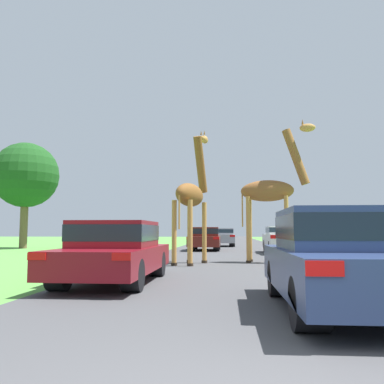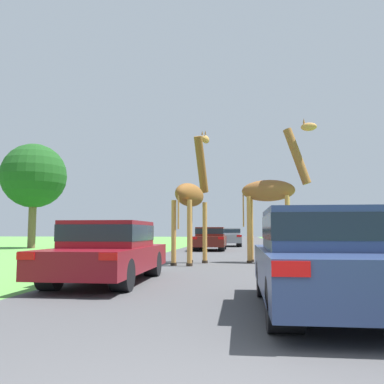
{
  "view_description": "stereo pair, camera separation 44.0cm",
  "coord_description": "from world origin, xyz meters",
  "px_view_note": "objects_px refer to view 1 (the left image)",
  "views": [
    {
      "loc": [
        -0.25,
        -1.98,
        1.12
      ],
      "look_at": [
        -1.43,
        11.9,
        2.47
      ],
      "focal_mm": 38.0,
      "sensor_mm": 36.0,
      "label": 1
    },
    {
      "loc": [
        0.19,
        -1.94,
        1.12
      ],
      "look_at": [
        -1.43,
        11.9,
        2.47
      ],
      "focal_mm": 38.0,
      "sensor_mm": 36.0,
      "label": 2
    }
  ],
  "objects_px": {
    "car_queue_left": "(205,238)",
    "tree_centre_back": "(26,176)",
    "giraffe_near_road": "(192,195)",
    "car_verge_right": "(283,239)",
    "giraffe_companion": "(272,190)",
    "car_queue_right": "(221,237)",
    "car_lead_maroon": "(347,257)",
    "car_far_ahead": "(115,250)"
  },
  "relations": [
    {
      "from": "giraffe_near_road",
      "to": "car_lead_maroon",
      "type": "distance_m",
      "value": 8.73
    },
    {
      "from": "giraffe_near_road",
      "to": "car_lead_maroon",
      "type": "bearing_deg",
      "value": -53.52
    },
    {
      "from": "car_verge_right",
      "to": "tree_centre_back",
      "type": "height_order",
      "value": "tree_centre_back"
    },
    {
      "from": "car_far_ahead",
      "to": "car_verge_right",
      "type": "distance_m",
      "value": 13.5
    },
    {
      "from": "car_queue_left",
      "to": "car_verge_right",
      "type": "xyz_separation_m",
      "value": [
        4.17,
        -2.93,
        0.02
      ]
    },
    {
      "from": "car_queue_left",
      "to": "giraffe_near_road",
      "type": "bearing_deg",
      "value": -89.5
    },
    {
      "from": "car_lead_maroon",
      "to": "tree_centre_back",
      "type": "relative_size",
      "value": 0.6
    },
    {
      "from": "giraffe_near_road",
      "to": "car_lead_maroon",
      "type": "xyz_separation_m",
      "value": [
        2.91,
        -8.07,
        -1.61
      ]
    },
    {
      "from": "giraffe_near_road",
      "to": "giraffe_companion",
      "type": "relative_size",
      "value": 0.96
    },
    {
      "from": "car_lead_maroon",
      "to": "car_far_ahead",
      "type": "height_order",
      "value": "car_lead_maroon"
    },
    {
      "from": "giraffe_near_road",
      "to": "car_queue_left",
      "type": "xyz_separation_m",
      "value": [
        -0.09,
        10.11,
        -1.65
      ]
    },
    {
      "from": "car_lead_maroon",
      "to": "car_queue_left",
      "type": "height_order",
      "value": "car_lead_maroon"
    },
    {
      "from": "giraffe_near_road",
      "to": "car_verge_right",
      "type": "relative_size",
      "value": 1.13
    },
    {
      "from": "car_queue_left",
      "to": "car_far_ahead",
      "type": "bearing_deg",
      "value": -94.32
    },
    {
      "from": "giraffe_companion",
      "to": "car_queue_left",
      "type": "relative_size",
      "value": 1.22
    },
    {
      "from": "car_queue_right",
      "to": "tree_centre_back",
      "type": "xyz_separation_m",
      "value": [
        -12.89,
        -5.1,
        4.09
      ]
    },
    {
      "from": "giraffe_companion",
      "to": "car_far_ahead",
      "type": "distance_m",
      "value": 7.51
    },
    {
      "from": "giraffe_near_road",
      "to": "car_queue_right",
      "type": "xyz_separation_m",
      "value": [
        0.8,
        16.77,
        -1.64
      ]
    },
    {
      "from": "tree_centre_back",
      "to": "car_queue_left",
      "type": "bearing_deg",
      "value": -7.4
    },
    {
      "from": "car_queue_right",
      "to": "tree_centre_back",
      "type": "relative_size",
      "value": 0.58
    },
    {
      "from": "car_queue_right",
      "to": "car_queue_left",
      "type": "xyz_separation_m",
      "value": [
        -0.88,
        -6.66,
        -0.0
      ]
    },
    {
      "from": "car_lead_maroon",
      "to": "car_queue_left",
      "type": "distance_m",
      "value": 18.42
    },
    {
      "from": "car_lead_maroon",
      "to": "car_queue_right",
      "type": "bearing_deg",
      "value": 94.86
    },
    {
      "from": "giraffe_companion",
      "to": "tree_centre_back",
      "type": "xyz_separation_m",
      "value": [
        -14.95,
        10.89,
        2.21
      ]
    },
    {
      "from": "car_far_ahead",
      "to": "car_verge_right",
      "type": "relative_size",
      "value": 1.01
    },
    {
      "from": "giraffe_companion",
      "to": "car_lead_maroon",
      "type": "relative_size",
      "value": 1.23
    },
    {
      "from": "car_lead_maroon",
      "to": "car_far_ahead",
      "type": "bearing_deg",
      "value": 145.52
    },
    {
      "from": "giraffe_near_road",
      "to": "giraffe_companion",
      "type": "height_order",
      "value": "giraffe_companion"
    },
    {
      "from": "giraffe_near_road",
      "to": "giraffe_companion",
      "type": "distance_m",
      "value": 2.97
    },
    {
      "from": "car_queue_left",
      "to": "tree_centre_back",
      "type": "relative_size",
      "value": 0.6
    },
    {
      "from": "car_queue_left",
      "to": "tree_centre_back",
      "type": "distance_m",
      "value": 12.78
    },
    {
      "from": "car_lead_maroon",
      "to": "car_queue_left",
      "type": "xyz_separation_m",
      "value": [
        -3.0,
        18.18,
        -0.04
      ]
    },
    {
      "from": "car_lead_maroon",
      "to": "giraffe_companion",
      "type": "bearing_deg",
      "value": 90.36
    },
    {
      "from": "giraffe_near_road",
      "to": "car_verge_right",
      "type": "xyz_separation_m",
      "value": [
        4.08,
        7.18,
        -1.63
      ]
    },
    {
      "from": "giraffe_companion",
      "to": "car_queue_right",
      "type": "bearing_deg",
      "value": -163.74
    },
    {
      "from": "car_queue_right",
      "to": "giraffe_companion",
      "type": "bearing_deg",
      "value": -82.66
    },
    {
      "from": "giraffe_near_road",
      "to": "car_queue_left",
      "type": "height_order",
      "value": "giraffe_near_road"
    },
    {
      "from": "giraffe_companion",
      "to": "car_verge_right",
      "type": "relative_size",
      "value": 1.17
    },
    {
      "from": "tree_centre_back",
      "to": "car_lead_maroon",
      "type": "bearing_deg",
      "value": -52.75
    },
    {
      "from": "giraffe_companion",
      "to": "car_queue_left",
      "type": "bearing_deg",
      "value": -153.56
    },
    {
      "from": "giraffe_companion",
      "to": "car_far_ahead",
      "type": "height_order",
      "value": "giraffe_companion"
    },
    {
      "from": "giraffe_companion",
      "to": "car_verge_right",
      "type": "distance_m",
      "value": 6.78
    }
  ]
}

